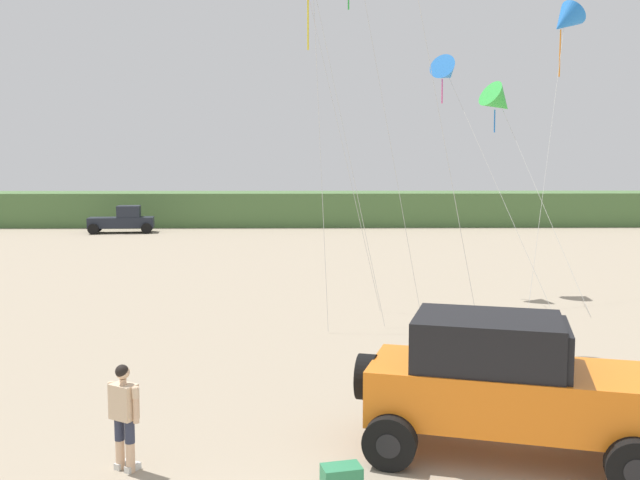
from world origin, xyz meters
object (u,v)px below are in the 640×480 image
Objects in this scene: distant_pickup at (123,220)px; kite_orange_streamer at (565,21)px; kite_black_sled at (499,101)px; jeep at (504,382)px; kite_yellow_diamond at (447,72)px; cooler_box at (341,479)px; person_watching at (124,411)px.

kite_orange_streamer reaches higher than distant_pickup.
kite_orange_streamer is 1.41× the size of kite_black_sled.
kite_orange_streamer reaches higher than kite_black_sled.
kite_black_sled is at bearing -158.02° from kite_orange_streamer.
kite_yellow_diamond is at bearing 82.44° from jeep.
kite_black_sled is (6.74, 16.58, 6.96)m from cooler_box.
kite_orange_streamer reaches higher than kite_yellow_diamond.
distant_pickup is at bearing 126.71° from kite_yellow_diamond.
kite_yellow_diamond is (4.67, 16.23, 7.97)m from cooler_box.
jeep is 3.01× the size of person_watching.
distant_pickup is at bearing 104.71° from person_watching.
kite_orange_streamer is (9.53, 17.71, 10.13)m from cooler_box.
kite_yellow_diamond is at bearing 61.00° from cooler_box.
jeep is 0.45× the size of kite_orange_streamer.
distant_pickup is (-10.59, 40.34, 0.00)m from person_watching.
jeep is at bearing -97.56° from kite_yellow_diamond.
person_watching is at bearing -117.24° from kite_yellow_diamond.
person_watching is 2.98× the size of cooler_box.
kite_yellow_diamond is (1.99, 14.98, 6.96)m from jeep.
person_watching is 0.21× the size of kite_black_sled.
cooler_box is 43.39m from distant_pickup.
kite_orange_streamer is (23.40, -23.40, 9.39)m from distant_pickup.
kite_black_sled is (20.61, -24.52, 6.21)m from distant_pickup.
kite_orange_streamer is at bearing 48.78° from cooler_box.
cooler_box is at bearing -106.06° from kite_yellow_diamond.
jeep is 1.04× the size of distant_pickup.
cooler_box is at bearing -112.11° from kite_black_sled.
distant_pickup is at bearing 130.05° from kite_black_sled.
person_watching is at bearing -175.40° from jeep.
kite_orange_streamer is 4.37m from kite_black_sled.
person_watching is 23.22m from kite_orange_streamer.
jeep is at bearing -67.44° from distant_pickup.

